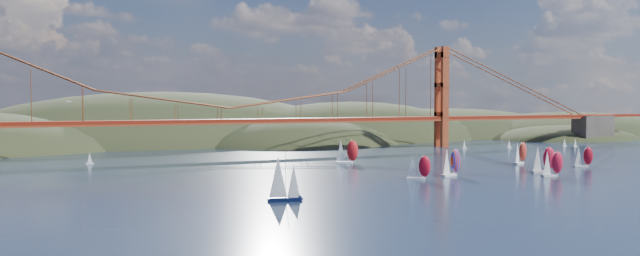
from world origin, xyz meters
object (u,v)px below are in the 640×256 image
object	(u,v)px
racer_3	(520,152)
racer_5	(346,151)
sloop_navy	(283,179)
racer_4	(583,156)
racer_rwb	(451,162)
racer_1	(552,163)
racer_2	(543,159)
racer_0	(418,167)

from	to	relation	value
racer_3	racer_5	bearing A→B (deg)	132.69
sloop_navy	racer_4	world-z (taller)	sloop_navy
racer_3	racer_rwb	size ratio (longest dim) A/B	0.96
racer_1	racer_2	bearing A→B (deg)	64.15
sloop_navy	racer_2	xyz separation A→B (m)	(106.40, 21.09, -0.81)
racer_0	racer_4	size ratio (longest dim) A/B	1.00
racer_1	racer_2	xyz separation A→B (m)	(5.15, 9.51, 0.37)
sloop_navy	racer_0	distance (m)	60.23
racer_rwb	racer_4	bearing A→B (deg)	-13.21
sloop_navy	racer_0	world-z (taller)	sloop_navy
racer_0	racer_2	size ratio (longest dim) A/B	0.85
racer_5	racer_rwb	distance (m)	53.38
sloop_navy	racer_5	world-z (taller)	sloop_navy
racer_1	racer_3	distance (m)	41.23
sloop_navy	racer_rwb	xyz separation A→B (m)	(71.08, 26.77, -0.83)
sloop_navy	racer_rwb	size ratio (longest dim) A/B	1.25
racer_3	racer_4	bearing A→B (deg)	-75.80
sloop_navy	racer_4	distance (m)	137.29
racer_3	racer_rwb	bearing A→B (deg)	-178.34
sloop_navy	racer_5	xyz separation A→B (m)	(57.09, 78.29, -0.65)
racer_1	racer_4	distance (m)	37.28
racer_rwb	racer_3	bearing A→B (deg)	8.18
racer_rwb	sloop_navy	bearing A→B (deg)	-174.66
racer_1	racer_0	bearing A→B (deg)	168.38
sloop_navy	racer_3	size ratio (longest dim) A/B	1.31
racer_0	racer_2	distance (m)	50.86
racer_4	racer_5	size ratio (longest dim) A/B	0.83
racer_5	racer_0	bearing A→B (deg)	-72.17
racer_2	racer_4	distance (m)	28.90
racer_5	racer_4	bearing A→B (deg)	-13.16
racer_5	racer_3	bearing A→B (deg)	-6.10
racer_0	racer_2	bearing A→B (deg)	24.02
racer_0	racer_1	xyz separation A→B (m)	(45.66, -11.57, 0.35)
racer_2	racer_5	size ratio (longest dim) A/B	0.97
racer_3	racer_2	bearing A→B (deg)	-139.00
racer_1	racer_rwb	xyz separation A→B (m)	(-30.17, 15.19, 0.36)
sloop_navy	racer_0	xyz separation A→B (m)	(55.59, 23.15, -1.54)
racer_2	racer_3	distance (m)	30.42
racer_1	racer_rwb	distance (m)	33.78
racer_0	racer_3	distance (m)	69.38
sloop_navy	racer_3	distance (m)	129.58
racer_0	racer_5	xyz separation A→B (m)	(1.50, 55.14, 0.89)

